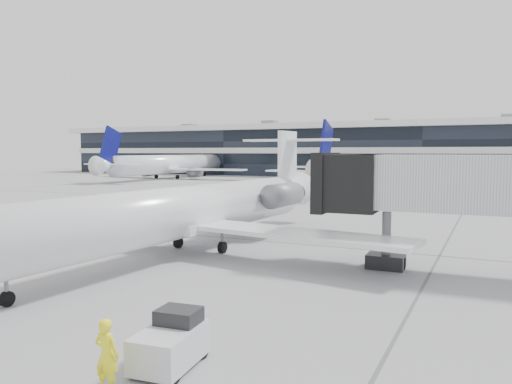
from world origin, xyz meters
The scene contains 9 objects.
ground centered at (0.00, 0.00, 0.00)m, with size 220.00×220.00×0.00m, color #939396.
terminal centered at (0.00, 82.00, 5.00)m, with size 170.00×22.00×10.00m, color black.
bg_jet_left centered at (-45.00, 55.00, 0.00)m, with size 32.00×40.00×9.60m, color white, non-canonical shape.
bg_jet_center centered at (-8.00, 55.00, 0.00)m, with size 32.00×40.00×9.60m, color white, non-canonical shape.
regional_jet centered at (-1.83, -5.15, 2.30)m, with size 23.39×29.22×6.75m.
ramp_worker centered at (4.84, -18.40, 0.84)m, with size 0.61×0.40×1.68m, color #FFF41A.
baggage_tug centered at (5.32, -16.66, 0.60)m, with size 1.45×2.21×1.33m.
traffic_cone centered at (-0.27, 15.27, 0.25)m, with size 0.40×0.40×0.52m.
far_tug centered at (-13.81, 26.80, 0.64)m, with size 1.81×2.48×1.42m.
Camera 1 is at (12.39, -26.56, 5.31)m, focal length 35.00 mm.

